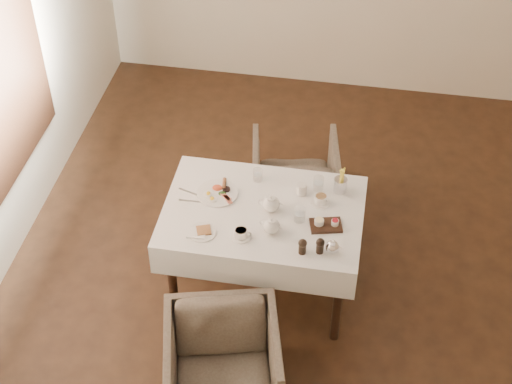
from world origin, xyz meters
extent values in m
plane|color=black|center=(0.00, 0.00, 0.00)|extent=(5.00, 5.00, 0.00)
cube|color=black|center=(-0.42, -0.09, 0.72)|extent=(1.20, 0.80, 0.04)
cube|color=white|center=(-0.42, -0.09, 0.64)|extent=(1.28, 0.88, 0.23)
cylinder|color=black|center=(-0.96, 0.25, 0.35)|extent=(0.06, 0.06, 0.70)
cylinder|color=black|center=(0.12, 0.25, 0.35)|extent=(0.06, 0.06, 0.70)
cylinder|color=black|center=(-0.96, -0.43, 0.35)|extent=(0.06, 0.06, 0.70)
cylinder|color=black|center=(0.12, -0.43, 0.35)|extent=(0.06, 0.06, 0.70)
imported|color=#473D34|center=(-0.50, -0.99, 0.31)|extent=(0.81, 0.83, 0.62)
imported|color=#473D34|center=(-0.31, 0.77, 0.30)|extent=(0.74, 0.75, 0.60)
cylinder|color=white|center=(-0.74, 0.01, 0.76)|extent=(0.27, 0.27, 0.01)
ellipsoid|color=#D04925|center=(-0.74, 0.06, 0.77)|extent=(0.07, 0.06, 0.02)
cylinder|color=brown|center=(-0.71, 0.10, 0.78)|extent=(0.04, 0.10, 0.03)
cylinder|color=black|center=(-0.68, 0.05, 0.77)|extent=(0.05, 0.05, 0.02)
cube|color=maroon|center=(-0.66, -0.03, 0.77)|extent=(0.09, 0.09, 0.01)
ellipsoid|color=#264C19|center=(-0.70, 0.01, 0.77)|extent=(0.05, 0.04, 0.02)
cylinder|color=white|center=(-0.76, -0.35, 0.76)|extent=(0.17, 0.17, 0.01)
cube|color=#945D30|center=(-0.75, -0.34, 0.77)|extent=(0.11, 0.11, 0.01)
cube|color=white|center=(-0.78, -0.37, 0.76)|extent=(0.12, 0.09, 0.01)
cylinder|color=white|center=(-0.19, 0.11, 0.80)|extent=(0.08, 0.08, 0.08)
cylinder|color=white|center=(-0.51, -0.35, 0.76)|extent=(0.12, 0.12, 0.01)
cylinder|color=white|center=(-0.51, -0.35, 0.79)|extent=(0.08, 0.08, 0.05)
cylinder|color=olive|center=(-0.51, -0.35, 0.81)|extent=(0.07, 0.07, 0.00)
cylinder|color=white|center=(-0.06, 0.04, 0.76)|extent=(0.12, 0.12, 0.01)
cylinder|color=white|center=(-0.06, 0.04, 0.79)|extent=(0.11, 0.11, 0.05)
cylinder|color=olive|center=(-0.06, 0.04, 0.81)|extent=(0.07, 0.07, 0.00)
cylinder|color=silver|center=(-0.50, 0.20, 0.80)|extent=(0.08, 0.08, 0.09)
cylinder|color=silver|center=(-0.17, -0.14, 0.81)|extent=(0.09, 0.09, 0.10)
cylinder|color=silver|center=(-0.09, 0.18, 0.80)|extent=(0.09, 0.09, 0.10)
cube|color=black|center=(0.00, -0.16, 0.76)|extent=(0.22, 0.18, 0.02)
cylinder|color=white|center=(-0.05, -0.16, 0.79)|extent=(0.06, 0.06, 0.03)
cylinder|color=maroon|center=(0.05, -0.15, 0.79)|extent=(0.05, 0.05, 0.03)
cylinder|color=silver|center=(0.05, 0.18, 0.81)|extent=(0.09, 0.09, 0.10)
cube|color=silver|center=(-0.91, -0.01, 0.76)|extent=(0.18, 0.07, 0.00)
cube|color=silver|center=(-0.88, -0.09, 0.76)|extent=(0.18, 0.02, 0.00)
camera|label=1|loc=(0.16, -3.65, 4.24)|focal=55.00mm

